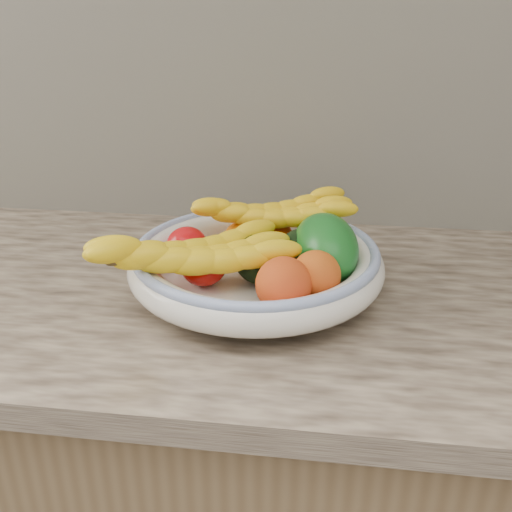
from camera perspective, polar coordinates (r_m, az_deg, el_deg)
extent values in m
cube|color=brown|center=(1.20, 0.14, -23.29)|extent=(2.40, 0.62, 0.86)
cube|color=tan|center=(0.92, 0.17, -4.03)|extent=(2.44, 0.66, 0.04)
cube|color=beige|center=(1.13, 2.29, 15.69)|extent=(2.40, 0.02, 0.50)
cylinder|color=white|center=(0.89, 0.00, -3.05)|extent=(0.13, 0.13, 0.02)
cylinder|color=white|center=(0.89, 0.00, -2.24)|extent=(0.32, 0.32, 0.01)
torus|color=white|center=(0.88, 0.00, -0.72)|extent=(0.39, 0.39, 0.05)
torus|color=#3B5AA7|center=(0.87, 0.00, 0.60)|extent=(0.37, 0.37, 0.02)
ellipsoid|color=orange|center=(0.96, -1.48, 1.89)|extent=(0.08, 0.08, 0.05)
ellipsoid|color=#F14C05|center=(0.96, 1.97, 2.10)|extent=(0.06, 0.06, 0.05)
ellipsoid|color=#F06605|center=(0.94, 0.02, 1.47)|extent=(0.07, 0.07, 0.05)
ellipsoid|color=#F26005|center=(0.95, -0.07, 1.79)|extent=(0.05, 0.05, 0.05)
ellipsoid|color=red|center=(0.91, -6.91, 1.09)|extent=(0.07, 0.07, 0.06)
ellipsoid|color=#AF0702|center=(0.84, -5.28, -0.88)|extent=(0.09, 0.09, 0.06)
ellipsoid|color=black|center=(0.85, 0.10, -0.32)|extent=(0.10, 0.12, 0.07)
ellipsoid|color=black|center=(0.88, 4.47, 0.48)|extent=(0.10, 0.12, 0.07)
ellipsoid|color=#0F5417|center=(0.86, 6.90, 0.75)|extent=(0.16, 0.17, 0.13)
ellipsoid|color=orange|center=(0.77, 2.78, -2.89)|extent=(0.10, 0.10, 0.08)
ellipsoid|color=orange|center=(0.80, 6.00, -1.91)|extent=(0.09, 0.09, 0.07)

